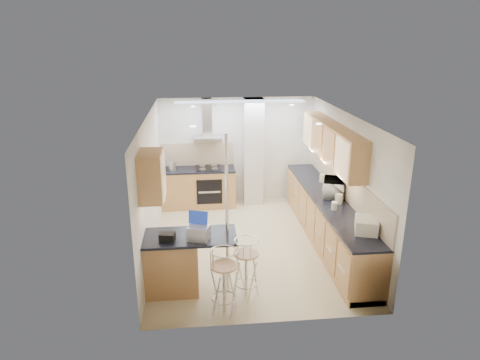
{
  "coord_description": "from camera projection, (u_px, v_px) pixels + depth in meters",
  "views": [
    {
      "loc": [
        -0.94,
        -7.38,
        3.81
      ],
      "look_at": [
        -0.16,
        0.2,
        1.25
      ],
      "focal_mm": 32.0,
      "sensor_mm": 36.0,
      "label": 1
    }
  ],
  "objects": [
    {
      "name": "back_counter",
      "position": [
        198.0,
        187.0,
        10.01
      ],
      "size": [
        1.7,
        0.63,
        0.92
      ],
      "color": "#A77642",
      "rests_on": "ground"
    },
    {
      "name": "room_shell",
      "position": [
        264.0,
        162.0,
        8.16
      ],
      "size": [
        3.64,
        4.84,
        2.51
      ],
      "color": "beige",
      "rests_on": "ground"
    },
    {
      "name": "bar_stool_near",
      "position": [
        224.0,
        281.0,
        6.09
      ],
      "size": [
        0.42,
        0.42,
        1.0
      ],
      "primitive_type": null,
      "rotation": [
        0.0,
        0.0,
        0.02
      ],
      "color": "tan",
      "rests_on": "ground"
    },
    {
      "name": "laptop",
      "position": [
        199.0,
        233.0,
        6.34
      ],
      "size": [
        0.37,
        0.32,
        0.21
      ],
      "primitive_type": "cube",
      "rotation": [
        0.0,
        0.0,
        -0.32
      ],
      "color": "#ACAFB5",
      "rests_on": "peninsula"
    },
    {
      "name": "right_counter",
      "position": [
        326.0,
        219.0,
        8.27
      ],
      "size": [
        0.63,
        4.4,
        0.92
      ],
      "color": "#A77642",
      "rests_on": "ground"
    },
    {
      "name": "jar_c",
      "position": [
        339.0,
        199.0,
        7.78
      ],
      "size": [
        0.15,
        0.15,
        0.18
      ],
      "primitive_type": "cylinder",
      "rotation": [
        0.0,
        0.0,
        -0.08
      ],
      "color": "beige",
      "rests_on": "right_counter"
    },
    {
      "name": "jar_b",
      "position": [
        322.0,
        178.0,
        8.94
      ],
      "size": [
        0.14,
        0.14,
        0.17
      ],
      "primitive_type": "cylinder",
      "rotation": [
        0.0,
        0.0,
        0.38
      ],
      "color": "silver",
      "rests_on": "right_counter"
    },
    {
      "name": "jar_a",
      "position": [
        326.0,
        186.0,
        8.41
      ],
      "size": [
        0.13,
        0.13,
        0.19
      ],
      "primitive_type": "cylinder",
      "rotation": [
        0.0,
        0.0,
        -0.13
      ],
      "color": "silver",
      "rests_on": "right_counter"
    },
    {
      "name": "bread_bin",
      "position": [
        366.0,
        225.0,
        6.64
      ],
      "size": [
        0.45,
        0.5,
        0.22
      ],
      "primitive_type": "cube",
      "rotation": [
        0.0,
        0.0,
        -0.32
      ],
      "color": "silver",
      "rests_on": "right_counter"
    },
    {
      "name": "bag",
      "position": [
        167.0,
        237.0,
        6.32
      ],
      "size": [
        0.25,
        0.2,
        0.12
      ],
      "primitive_type": "cube",
      "rotation": [
        0.0,
        0.0,
        -0.17
      ],
      "color": "black",
      "rests_on": "peninsula"
    },
    {
      "name": "peninsula",
      "position": [
        189.0,
        263.0,
        6.64
      ],
      "size": [
        1.47,
        0.72,
        0.94
      ],
      "color": "#A77642",
      "rests_on": "ground"
    },
    {
      "name": "bar_stool_end",
      "position": [
        246.0,
        268.0,
        6.47
      ],
      "size": [
        0.5,
        0.5,
        0.96
      ],
      "primitive_type": null,
      "rotation": [
        0.0,
        0.0,
        1.22
      ],
      "color": "tan",
      "rests_on": "ground"
    },
    {
      "name": "ground",
      "position": [
        249.0,
        244.0,
        8.27
      ],
      "size": [
        4.8,
        4.8,
        0.0
      ],
      "primitive_type": "plane",
      "color": "beige",
      "rests_on": "ground"
    },
    {
      "name": "microwave",
      "position": [
        334.0,
        188.0,
        8.14
      ],
      "size": [
        0.56,
        0.68,
        0.32
      ],
      "primitive_type": "imported",
      "rotation": [
        0.0,
        0.0,
        1.24
      ],
      "color": "white",
      "rests_on": "right_counter"
    },
    {
      "name": "jar_d",
      "position": [
        334.0,
        206.0,
        7.49
      ],
      "size": [
        0.11,
        0.11,
        0.15
      ],
      "primitive_type": "cylinder",
      "rotation": [
        0.0,
        0.0,
        0.09
      ],
      "color": "white",
      "rests_on": "right_counter"
    },
    {
      "name": "kettle",
      "position": [
        172.0,
        166.0,
        9.68
      ],
      "size": [
        0.16,
        0.16,
        0.21
      ],
      "primitive_type": "cylinder",
      "color": "#B9BCBE",
      "rests_on": "back_counter"
    }
  ]
}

